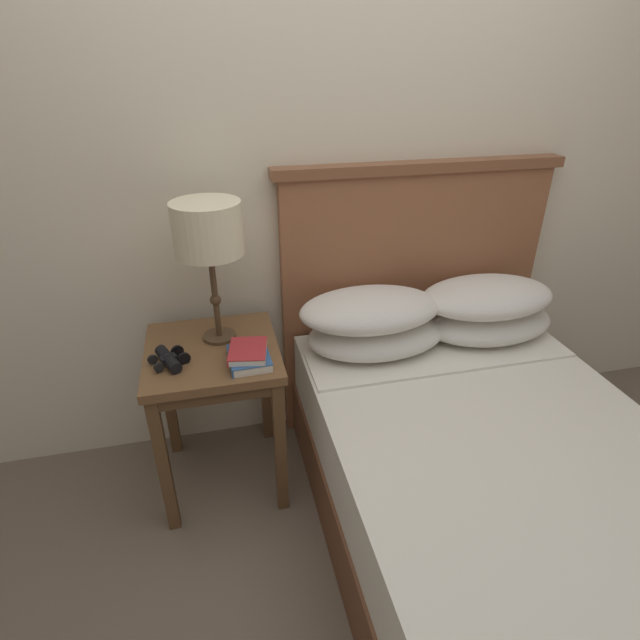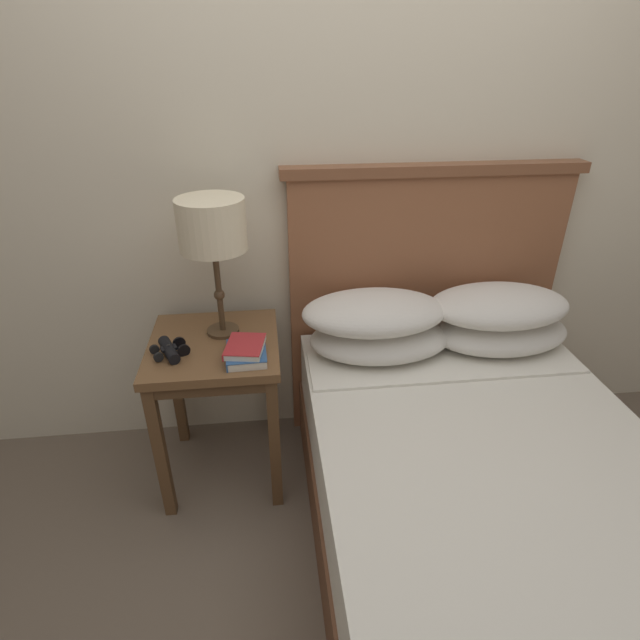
{
  "view_description": "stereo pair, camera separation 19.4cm",
  "coord_description": "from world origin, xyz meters",
  "px_view_note": "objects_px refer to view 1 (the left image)",
  "views": [
    {
      "loc": [
        -0.51,
        -1.16,
        1.7
      ],
      "look_at": [
        -0.12,
        0.5,
        0.78
      ],
      "focal_mm": 28.0,
      "sensor_mm": 36.0,
      "label": 1
    },
    {
      "loc": [
        -0.32,
        -1.2,
        1.7
      ],
      "look_at": [
        -0.12,
        0.5,
        0.78
      ],
      "focal_mm": 28.0,
      "sensor_mm": 36.0,
      "label": 2
    }
  ],
  "objects_px": {
    "nightstand": "(214,370)",
    "book_stacked_on_top": "(247,351)",
    "table_lamp": "(208,232)",
    "book_on_nightstand": "(249,358)",
    "bed": "(481,462)",
    "binoculars_pair": "(169,359)"
  },
  "relations": [
    {
      "from": "book_on_nightstand",
      "to": "book_stacked_on_top",
      "type": "bearing_deg",
      "value": 130.71
    },
    {
      "from": "nightstand",
      "to": "book_stacked_on_top",
      "type": "bearing_deg",
      "value": -44.71
    },
    {
      "from": "nightstand",
      "to": "book_on_nightstand",
      "type": "bearing_deg",
      "value": -44.82
    },
    {
      "from": "nightstand",
      "to": "table_lamp",
      "type": "xyz_separation_m",
      "value": [
        0.04,
        0.08,
        0.54
      ]
    },
    {
      "from": "book_on_nightstand",
      "to": "table_lamp",
      "type": "bearing_deg",
      "value": 114.94
    },
    {
      "from": "binoculars_pair",
      "to": "book_stacked_on_top",
      "type": "bearing_deg",
      "value": -10.16
    },
    {
      "from": "book_on_nightstand",
      "to": "book_stacked_on_top",
      "type": "relative_size",
      "value": 1.0
    },
    {
      "from": "bed",
      "to": "table_lamp",
      "type": "distance_m",
      "value": 1.32
    },
    {
      "from": "bed",
      "to": "book_on_nightstand",
      "type": "relative_size",
      "value": 9.57
    },
    {
      "from": "nightstand",
      "to": "book_stacked_on_top",
      "type": "distance_m",
      "value": 0.23
    },
    {
      "from": "table_lamp",
      "to": "book_stacked_on_top",
      "type": "xyz_separation_m",
      "value": [
        0.09,
        -0.2,
        -0.4
      ]
    },
    {
      "from": "nightstand",
      "to": "book_stacked_on_top",
      "type": "height_order",
      "value": "book_stacked_on_top"
    },
    {
      "from": "table_lamp",
      "to": "book_on_nightstand",
      "type": "distance_m",
      "value": 0.48
    },
    {
      "from": "book_on_nightstand",
      "to": "book_stacked_on_top",
      "type": "xyz_separation_m",
      "value": [
        -0.0,
        0.0,
        0.03
      ]
    },
    {
      "from": "nightstand",
      "to": "book_stacked_on_top",
      "type": "xyz_separation_m",
      "value": [
        0.13,
        -0.13,
        0.15
      ]
    },
    {
      "from": "nightstand",
      "to": "bed",
      "type": "height_order",
      "value": "bed"
    },
    {
      "from": "book_on_nightstand",
      "to": "bed",
      "type": "bearing_deg",
      "value": -24.19
    },
    {
      "from": "bed",
      "to": "book_stacked_on_top",
      "type": "distance_m",
      "value": 0.97
    },
    {
      "from": "table_lamp",
      "to": "book_on_nightstand",
      "type": "height_order",
      "value": "table_lamp"
    },
    {
      "from": "book_stacked_on_top",
      "to": "binoculars_pair",
      "type": "relative_size",
      "value": 1.17
    },
    {
      "from": "book_stacked_on_top",
      "to": "table_lamp",
      "type": "bearing_deg",
      "value": 114.64
    },
    {
      "from": "nightstand",
      "to": "book_on_nightstand",
      "type": "relative_size",
      "value": 3.54
    }
  ]
}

